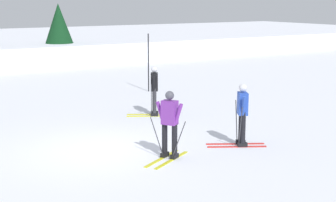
# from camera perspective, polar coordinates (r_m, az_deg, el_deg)

# --- Properties ---
(ground_plane) EXTENTS (120.00, 120.00, 0.00)m
(ground_plane) POSITION_cam_1_polar(r_m,az_deg,el_deg) (13.71, -7.49, -5.45)
(ground_plane) COLOR white
(skier_black) EXTENTS (1.57, 1.12, 1.71)m
(skier_black) POSITION_cam_1_polar(r_m,az_deg,el_deg) (17.42, -1.57, 1.32)
(skier_black) COLOR gold
(skier_black) RESTS_ON ground
(skier_blue) EXTENTS (1.58, 1.11, 1.71)m
(skier_blue) POSITION_cam_1_polar(r_m,az_deg,el_deg) (13.93, 8.23, -1.31)
(skier_blue) COLOR red
(skier_blue) RESTS_ON ground
(skier_purple) EXTENTS (1.58, 1.11, 1.71)m
(skier_purple) POSITION_cam_1_polar(r_m,az_deg,el_deg) (12.69, 0.16, -2.42)
(skier_purple) COLOR gold
(skier_purple) RESTS_ON ground
(trail_marker_pole) EXTENTS (0.05, 0.05, 2.49)m
(trail_marker_pole) POSITION_cam_1_polar(r_m,az_deg,el_deg) (22.07, -2.19, 4.28)
(trail_marker_pole) COLOR black
(trail_marker_pole) RESTS_ON ground
(conifer_far_left) EXTENTS (2.12, 2.12, 3.69)m
(conifer_far_left) POSITION_cam_1_polar(r_m,az_deg,el_deg) (32.77, -12.05, 7.94)
(conifer_far_left) COLOR #513823
(conifer_far_left) RESTS_ON ground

